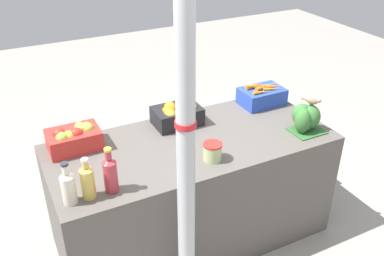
% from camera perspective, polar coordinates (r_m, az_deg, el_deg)
% --- Properties ---
extents(ground_plane, '(10.00, 10.00, 0.00)m').
position_cam_1_polar(ground_plane, '(3.26, 0.00, -13.96)').
color(ground_plane, gray).
extents(market_table, '(1.85, 0.81, 0.80)m').
position_cam_1_polar(market_table, '(3.00, 0.00, -8.38)').
color(market_table, '#56514C').
rests_on(market_table, ground_plane).
extents(support_pole, '(0.10, 0.10, 2.36)m').
position_cam_1_polar(support_pole, '(2.01, -0.84, -2.35)').
color(support_pole, '#B7BABF').
rests_on(support_pole, ground_plane).
extents(apple_crate, '(0.32, 0.22, 0.16)m').
position_cam_1_polar(apple_crate, '(2.76, -15.45, -1.22)').
color(apple_crate, red).
rests_on(apple_crate, market_table).
extents(orange_crate, '(0.32, 0.22, 0.16)m').
position_cam_1_polar(orange_crate, '(2.94, -2.02, 1.92)').
color(orange_crate, black).
rests_on(orange_crate, market_table).
extents(carrot_crate, '(0.32, 0.22, 0.16)m').
position_cam_1_polar(carrot_crate, '(3.27, 9.26, 4.32)').
color(carrot_crate, '#2847B7').
rests_on(carrot_crate, market_table).
extents(broccoli_pile, '(0.22, 0.20, 0.19)m').
position_cam_1_polar(broccoli_pile, '(2.94, 14.88, 1.32)').
color(broccoli_pile, '#2D602D').
rests_on(broccoli_pile, market_table).
extents(juice_bottle_cloudy, '(0.08, 0.08, 0.25)m').
position_cam_1_polar(juice_bottle_cloudy, '(2.29, -16.16, -7.52)').
color(juice_bottle_cloudy, beige).
rests_on(juice_bottle_cloudy, market_table).
extents(juice_bottle_golden, '(0.07, 0.07, 0.24)m').
position_cam_1_polar(juice_bottle_golden, '(2.30, -13.74, -6.92)').
color(juice_bottle_golden, gold).
rests_on(juice_bottle_golden, market_table).
extents(juice_bottle_ruby, '(0.08, 0.08, 0.27)m').
position_cam_1_polar(juice_bottle_ruby, '(2.32, -10.84, -6.00)').
color(juice_bottle_ruby, '#B2333D').
rests_on(juice_bottle_ruby, market_table).
extents(pickle_jar, '(0.12, 0.12, 0.11)m').
position_cam_1_polar(pickle_jar, '(2.56, 2.76, -3.15)').
color(pickle_jar, '#B2C684').
rests_on(pickle_jar, market_table).
extents(sparrow_bird, '(0.09, 0.12, 0.05)m').
position_cam_1_polar(sparrow_bird, '(2.91, 15.82, 3.45)').
color(sparrow_bird, '#4C3D2D').
rests_on(sparrow_bird, broccoli_pile).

